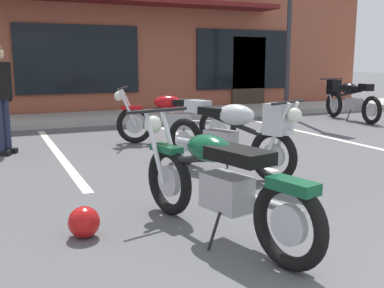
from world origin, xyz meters
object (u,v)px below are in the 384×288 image
at_px(motorcycle_blue_standard, 349,98).
at_px(motorcycle_green_cafe_racer, 175,117).
at_px(motorcycle_cream_vintage, 233,133).
at_px(motorcycle_foreground_classic, 218,182).
at_px(helmet_on_pavement, 84,222).

xyz_separation_m(motorcycle_blue_standard, motorcycle_green_cafe_racer, (-5.06, -1.28, -0.07)).
distance_m(motorcycle_blue_standard, motorcycle_cream_vintage, 6.29).
xyz_separation_m(motorcycle_foreground_classic, motorcycle_green_cafe_racer, (1.25, 4.06, 0.00)).
distance_m(motorcycle_blue_standard, motorcycle_green_cafe_racer, 5.22).
relative_size(motorcycle_foreground_classic, motorcycle_blue_standard, 0.99).
relative_size(motorcycle_foreground_classic, helmet_on_pavement, 8.00).
xyz_separation_m(motorcycle_blue_standard, motorcycle_cream_vintage, (-5.19, -3.55, 0.00)).
bearing_deg(motorcycle_green_cafe_racer, motorcycle_foreground_classic, -107.19).
bearing_deg(motorcycle_foreground_classic, motorcycle_green_cafe_racer, 72.81).
xyz_separation_m(motorcycle_green_cafe_racer, motorcycle_cream_vintage, (-0.13, -2.27, 0.07)).
bearing_deg(motorcycle_cream_vintage, motorcycle_foreground_classic, -122.26).
bearing_deg(helmet_on_pavement, motorcycle_green_cafe_racer, 58.16).
relative_size(motorcycle_blue_standard, helmet_on_pavement, 8.10).
height_order(motorcycle_cream_vintage, helmet_on_pavement, motorcycle_cream_vintage).
bearing_deg(motorcycle_cream_vintage, motorcycle_green_cafe_racer, 86.77).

